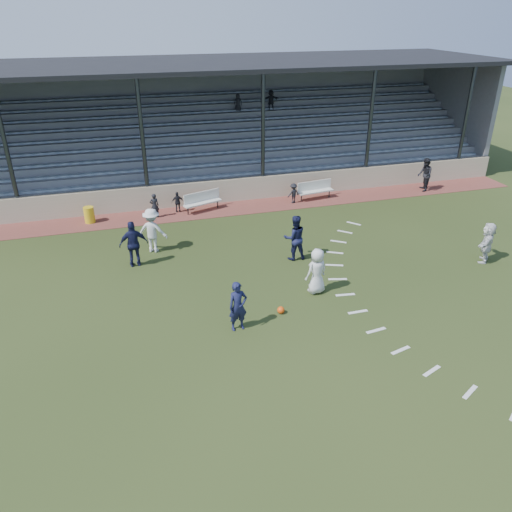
{
  "coord_description": "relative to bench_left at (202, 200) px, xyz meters",
  "views": [
    {
      "loc": [
        -4.35,
        -12.64,
        9.2
      ],
      "look_at": [
        0.0,
        2.5,
        1.3
      ],
      "focal_mm": 35.0,
      "sensor_mm": 36.0,
      "label": 1
    }
  ],
  "objects": [
    {
      "name": "player_white_wing",
      "position": [
        -2.82,
        -4.03,
        0.36
      ],
      "size": [
        1.4,
        1.16,
        1.89
      ],
      "primitive_type": "imported",
      "rotation": [
        0.0,
        0.0,
        2.7
      ],
      "color": "silver",
      "rests_on": "ground"
    },
    {
      "name": "sub_left_near",
      "position": [
        -2.38,
        -0.3,
        0.04
      ],
      "size": [
        0.46,
        0.32,
        1.2
      ],
      "primitive_type": "imported",
      "rotation": [
        0.0,
        0.0,
        3.21
      ],
      "color": "black",
      "rests_on": "cinder_track"
    },
    {
      "name": "player_navy_wing",
      "position": [
        -3.64,
        -5.14,
        0.35
      ],
      "size": [
        1.13,
        0.53,
        1.88
      ],
      "primitive_type": "imported",
      "rotation": [
        0.0,
        0.0,
        3.21
      ],
      "color": "#15183A",
      "rests_on": "ground"
    },
    {
      "name": "ground",
      "position": [
        0.45,
        -10.65,
        -0.58
      ],
      "size": [
        90.0,
        90.0,
        0.0
      ],
      "primitive_type": "plane",
      "color": "#273315",
      "rests_on": "ground"
    },
    {
      "name": "penalty_arc",
      "position": [
        4.57,
        -10.65,
        -0.58
      ],
      "size": [
        3.89,
        14.63,
        0.01
      ],
      "color": "silver",
      "rests_on": "ground"
    },
    {
      "name": "sub_left_far",
      "position": [
        -1.21,
        0.1,
        -0.05
      ],
      "size": [
        0.62,
        0.29,
        1.03
      ],
      "primitive_type": "imported",
      "rotation": [
        0.0,
        0.0,
        3.08
      ],
      "color": "black",
      "rests_on": "cinder_track"
    },
    {
      "name": "bench_left",
      "position": [
        0.0,
        0.0,
        0.0
      ],
      "size": [
        2.02,
        1.1,
        0.95
      ],
      "rotation": [
        0.0,
        0.0,
        0.34
      ],
      "color": "silver",
      "rests_on": "cinder_track"
    },
    {
      "name": "bench_right",
      "position": [
        6.05,
        0.03,
        0.0
      ],
      "size": [
        2.04,
        0.73,
        0.95
      ],
      "rotation": [
        0.0,
        0.0,
        0.14
      ],
      "color": "silver",
      "rests_on": "cinder_track"
    },
    {
      "name": "cinder_track",
      "position": [
        0.45,
        -0.15,
        -0.57
      ],
      "size": [
        34.0,
        2.0,
        0.02
      ],
      "primitive_type": "cube",
      "color": "brown",
      "rests_on": "ground"
    },
    {
      "name": "player_white_back",
      "position": [
        9.85,
        -8.62,
        0.25
      ],
      "size": [
        1.46,
        1.42,
        1.67
      ],
      "primitive_type": "imported",
      "rotation": [
        0.0,
        0.0,
        3.9
      ],
      "color": "silver",
      "rests_on": "ground"
    },
    {
      "name": "grandstand",
      "position": [
        0.45,
        5.61,
        1.62
      ],
      "size": [
        34.6,
        9.0,
        6.61
      ],
      "color": "slate",
      "rests_on": "ground"
    },
    {
      "name": "player_white_lead",
      "position": [
        2.43,
        -9.02,
        0.26
      ],
      "size": [
        0.94,
        0.73,
        1.69
      ],
      "primitive_type": "imported",
      "rotation": [
        0.0,
        0.0,
        3.4
      ],
      "color": "silver",
      "rests_on": "ground"
    },
    {
      "name": "player_navy_mid",
      "position": [
        2.58,
        -6.31,
        0.35
      ],
      "size": [
        0.94,
        0.75,
        1.88
      ],
      "primitive_type": "imported",
      "rotation": [
        0.0,
        0.0,
        3.1
      ],
      "color": "#15183A",
      "rests_on": "ground"
    },
    {
      "name": "football",
      "position": [
        0.78,
        -10.0,
        -0.46
      ],
      "size": [
        0.25,
        0.25,
        0.25
      ],
      "primitive_type": "sphere",
      "color": "#E0480D",
      "rests_on": "ground"
    },
    {
      "name": "retaining_wall",
      "position": [
        0.45,
        0.9,
        0.02
      ],
      "size": [
        34.0,
        0.18,
        1.2
      ],
      "primitive_type": "cube",
      "color": "#B8AB8E",
      "rests_on": "ground"
    },
    {
      "name": "sub_right",
      "position": [
        4.74,
        -0.25,
        -0.04
      ],
      "size": [
        0.76,
        0.57,
        1.04
      ],
      "primitive_type": "imported",
      "rotation": [
        0.0,
        0.0,
        3.45
      ],
      "color": "black",
      "rests_on": "cinder_track"
    },
    {
      "name": "player_navy_lead",
      "position": [
        -0.81,
        -10.47,
        0.25
      ],
      "size": [
        0.65,
        0.47,
        1.66
      ],
      "primitive_type": "imported",
      "rotation": [
        0.0,
        0.0,
        0.12
      ],
      "color": "#15183A",
      "rests_on": "ground"
    },
    {
      "name": "official",
      "position": [
        12.32,
        -0.42,
        0.34
      ],
      "size": [
        0.94,
        1.06,
        1.82
      ],
      "primitive_type": "imported",
      "rotation": [
        0.0,
        0.0,
        4.37
      ],
      "color": "black",
      "rests_on": "cinder_track"
    },
    {
      "name": "trash_bin",
      "position": [
        -5.43,
        -0.08,
        -0.18
      ],
      "size": [
        0.48,
        0.48,
        0.76
      ],
      "primitive_type": "cylinder",
      "color": "gold",
      "rests_on": "cinder_track"
    }
  ]
}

